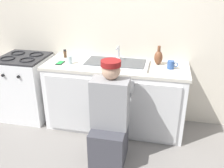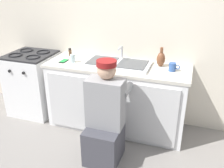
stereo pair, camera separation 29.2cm
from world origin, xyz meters
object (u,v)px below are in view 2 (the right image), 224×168
Objects in this scene: cell_phone at (64,61)px; coffee_mug at (173,67)px; plumber_person at (105,121)px; stove_range at (34,83)px; spice_bottle_pepper at (70,52)px; sink_double_basin at (117,63)px; vase_decorative at (161,59)px; water_glass at (73,58)px.

coffee_mug is at bearing 4.21° from cell_phone.
plumber_person is 7.89× the size of cell_phone.
cell_phone is (0.57, -0.09, 0.42)m from stove_range.
spice_bottle_pepper is (0.54, 0.14, 0.47)m from stove_range.
plumber_person reaches higher than sink_double_basin.
spice_bottle_pepper is at bearing 168.81° from sink_double_basin.
coffee_mug is at bearing -5.81° from spice_bottle_pepper.
plumber_person is 4.80× the size of vase_decorative.
spice_bottle_pepper is 1.37m from coffee_mug.
coffee_mug is at bearing 0.11° from sink_double_basin.
water_glass is at bearing -170.90° from sink_double_basin.
stove_range is at bearing -179.90° from sink_double_basin.
sink_double_basin is 0.68m from cell_phone.
sink_double_basin is 6.35× the size of coffee_mug.
spice_bottle_pepper is 0.46× the size of vase_decorative.
cell_phone is 1.40× the size of water_glass.
sink_double_basin is 0.72× the size of plumber_person.
cell_phone is at bearing -171.87° from sink_double_basin.
spice_bottle_pepper is at bearing 134.83° from plumber_person.
cell_phone is at bearing 143.82° from plumber_person.
plumber_person is at bearing -119.29° from vase_decorative.
stove_range is 7.02× the size of coffee_mug.
spice_bottle_pepper is (-0.03, 0.24, 0.04)m from cell_phone.
cell_phone is at bearing -175.79° from coffee_mug.
vase_decorative is (1.21, -0.02, 0.04)m from spice_bottle_pepper.
plumber_person is at bearing -131.98° from coffee_mug.
spice_bottle_pepper reaches higher than water_glass.
spice_bottle_pepper is (-0.78, 0.79, 0.45)m from plumber_person.
cell_phone is (-0.75, 0.55, 0.40)m from plumber_person.
stove_range is 8.84× the size of water_glass.
vase_decorative reaches higher than sink_double_basin.
plumber_person is 1.01m from cell_phone.
spice_bottle_pepper is at bearing 97.35° from cell_phone.
stove_range is (-1.25, -0.00, -0.44)m from sink_double_basin.
vase_decorative is (1.18, 0.22, 0.08)m from cell_phone.
water_glass is at bearing 3.70° from cell_phone.
sink_double_basin is at bearing -179.89° from coffee_mug.
vase_decorative is at bearing 60.71° from plumber_person.
sink_double_basin reaches higher than coffee_mug.
vase_decorative is at bearing 3.97° from stove_range.
plumber_person reaches higher than water_glass.
sink_double_basin is 0.56m from water_glass.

